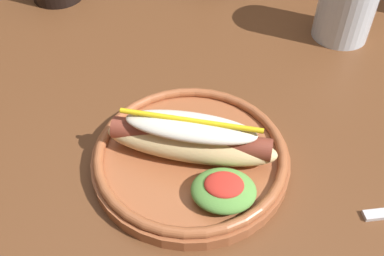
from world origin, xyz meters
TOP-DOWN VIEW (x-y plane):
  - dining_table at (0.00, 0.00)m, footprint 1.47×0.93m
  - hot_dog_plate at (-0.02, -0.21)m, footprint 0.23×0.23m

SIDE VIEW (x-z plane):
  - dining_table at x=0.00m, z-range 0.28..1.02m
  - hot_dog_plate at x=-0.02m, z-range 0.72..0.80m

